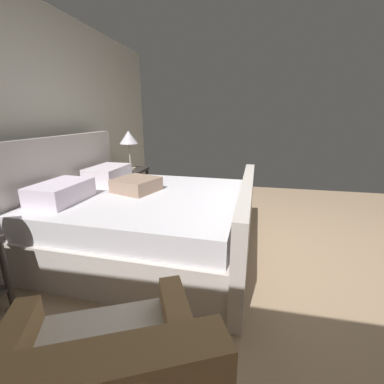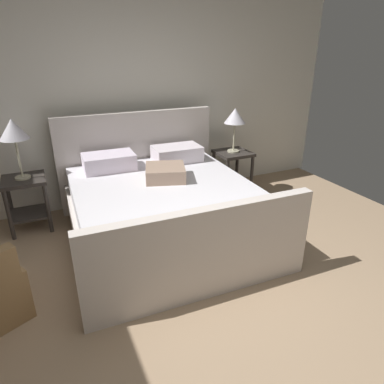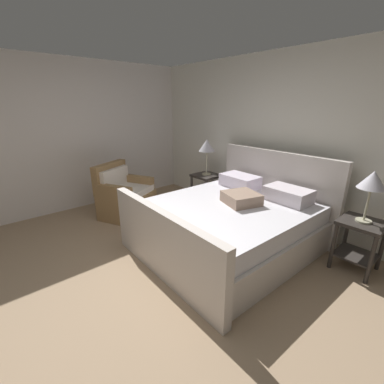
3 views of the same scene
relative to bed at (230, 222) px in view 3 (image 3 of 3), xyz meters
name	(u,v)px [view 3 (image 3 of 3)]	position (x,y,z in m)	size (l,w,h in m)	color
ground_plane	(128,302)	(0.05, -1.54, -0.36)	(5.64, 5.39, 0.02)	#9B7F62
wall_back	(290,143)	(0.05, 1.21, 0.93)	(5.76, 0.12, 2.55)	silver
wall_side_left	(36,140)	(-2.83, -1.54, 0.93)	(0.12, 5.51, 2.55)	silver
bed	(230,222)	(0.00, 0.00, 0.00)	(1.99, 2.17, 1.18)	beige
nightstand_right	(359,237)	(1.28, 0.71, 0.05)	(0.44, 0.44, 0.60)	#322C29
table_lamp_right	(373,182)	(1.28, 0.71, 0.71)	(0.28, 0.28, 0.57)	#B7B293
nightstand_left	(206,185)	(-1.29, 0.79, 0.05)	(0.44, 0.44, 0.60)	#322C29
table_lamp_left	(207,146)	(-1.29, 0.79, 0.76)	(0.29, 0.29, 0.64)	#B7B293
armchair	(124,197)	(-1.83, -0.58, 0.00)	(0.97, 0.97, 0.90)	olive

